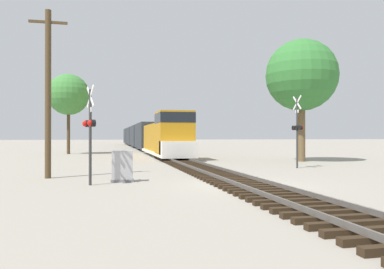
{
  "coord_description": "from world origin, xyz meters",
  "views": [
    {
      "loc": [
        -5.52,
        -14.91,
        2.07
      ],
      "look_at": [
        -0.65,
        6.68,
        2.16
      ],
      "focal_mm": 35.0,
      "sensor_mm": 36.0,
      "label": 1
    }
  ],
  "objects_px": {
    "freight_train": "(140,137)",
    "crossing_signal_far": "(297,128)",
    "utility_pole": "(48,92)",
    "tree_mid_background": "(69,95)",
    "tree_far_right": "(302,76)",
    "crossing_signal_near": "(90,128)",
    "relay_cabinet": "(122,167)"
  },
  "relations": [
    {
      "from": "tree_far_right",
      "to": "freight_train",
      "type": "bearing_deg",
      "value": 104.55
    },
    {
      "from": "freight_train",
      "to": "crossing_signal_far",
      "type": "bearing_deg",
      "value": -81.62
    },
    {
      "from": "utility_pole",
      "to": "crossing_signal_far",
      "type": "bearing_deg",
      "value": 10.05
    },
    {
      "from": "freight_train",
      "to": "tree_far_right",
      "type": "bearing_deg",
      "value": -75.45
    },
    {
      "from": "crossing_signal_far",
      "to": "utility_pole",
      "type": "xyz_separation_m",
      "value": [
        -14.82,
        -2.63,
        1.69
      ]
    },
    {
      "from": "freight_train",
      "to": "relay_cabinet",
      "type": "distance_m",
      "value": 48.84
    },
    {
      "from": "tree_mid_background",
      "to": "utility_pole",
      "type": "bearing_deg",
      "value": -86.53
    },
    {
      "from": "relay_cabinet",
      "to": "tree_far_right",
      "type": "bearing_deg",
      "value": 35.54
    },
    {
      "from": "relay_cabinet",
      "to": "tree_far_right",
      "type": "distance_m",
      "value": 19.2
    },
    {
      "from": "crossing_signal_near",
      "to": "relay_cabinet",
      "type": "bearing_deg",
      "value": 102.68
    },
    {
      "from": "crossing_signal_far",
      "to": "crossing_signal_near",
      "type": "bearing_deg",
      "value": 108.76
    },
    {
      "from": "freight_train",
      "to": "tree_mid_background",
      "type": "height_order",
      "value": "tree_mid_background"
    },
    {
      "from": "freight_train",
      "to": "relay_cabinet",
      "type": "height_order",
      "value": "freight_train"
    },
    {
      "from": "freight_train",
      "to": "crossing_signal_near",
      "type": "distance_m",
      "value": 49.85
    },
    {
      "from": "freight_train",
      "to": "crossing_signal_near",
      "type": "bearing_deg",
      "value": -97.22
    },
    {
      "from": "crossing_signal_far",
      "to": "utility_pole",
      "type": "bearing_deg",
      "value": 94.42
    },
    {
      "from": "crossing_signal_far",
      "to": "relay_cabinet",
      "type": "xyz_separation_m",
      "value": [
        -11.32,
        -4.89,
        -1.87
      ]
    },
    {
      "from": "crossing_signal_near",
      "to": "relay_cabinet",
      "type": "relative_size",
      "value": 2.98
    },
    {
      "from": "crossing_signal_near",
      "to": "utility_pole",
      "type": "distance_m",
      "value": 4.2
    },
    {
      "from": "crossing_signal_near",
      "to": "crossing_signal_far",
      "type": "bearing_deg",
      "value": 94.82
    },
    {
      "from": "utility_pole",
      "to": "tree_mid_background",
      "type": "distance_m",
      "value": 25.84
    },
    {
      "from": "utility_pole",
      "to": "tree_mid_background",
      "type": "height_order",
      "value": "tree_mid_background"
    },
    {
      "from": "crossing_signal_near",
      "to": "tree_mid_background",
      "type": "relative_size",
      "value": 0.45
    },
    {
      "from": "utility_pole",
      "to": "tree_far_right",
      "type": "relative_size",
      "value": 0.83
    },
    {
      "from": "utility_pole",
      "to": "tree_mid_background",
      "type": "relative_size",
      "value": 0.89
    },
    {
      "from": "crossing_signal_far",
      "to": "tree_far_right",
      "type": "height_order",
      "value": "tree_far_right"
    },
    {
      "from": "relay_cabinet",
      "to": "tree_far_right",
      "type": "xyz_separation_m",
      "value": [
        14.76,
        10.55,
        6.3
      ]
    },
    {
      "from": "freight_train",
      "to": "crossing_signal_far",
      "type": "relative_size",
      "value": 15.81
    },
    {
      "from": "freight_train",
      "to": "utility_pole",
      "type": "relative_size",
      "value": 8.97
    },
    {
      "from": "freight_train",
      "to": "tree_mid_background",
      "type": "relative_size",
      "value": 8.02
    },
    {
      "from": "crossing_signal_near",
      "to": "tree_far_right",
      "type": "bearing_deg",
      "value": 105.69
    },
    {
      "from": "freight_train",
      "to": "crossing_signal_far",
      "type": "height_order",
      "value": "crossing_signal_far"
    }
  ]
}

